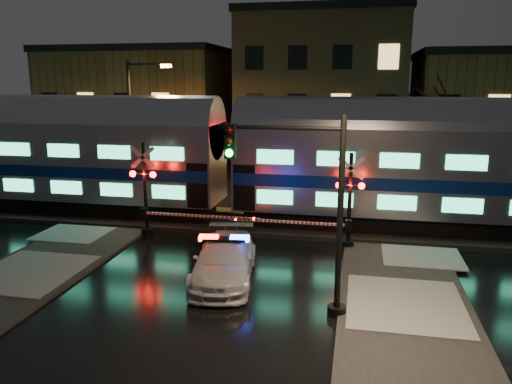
{
  "coord_description": "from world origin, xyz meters",
  "views": [
    {
      "loc": [
        4.86,
        -17.83,
        6.8
      ],
      "look_at": [
        0.69,
        2.5,
        2.2
      ],
      "focal_mm": 35.0,
      "sensor_mm": 36.0,
      "label": 1
    }
  ],
  "objects_px": {
    "traffic_light": "(307,212)",
    "streetlight": "(135,121)",
    "crossing_signal_right": "(340,210)",
    "crossing_signal_left": "(152,198)",
    "police_car": "(224,260)"
  },
  "relations": [
    {
      "from": "crossing_signal_right",
      "to": "streetlight",
      "type": "height_order",
      "value": "streetlight"
    },
    {
      "from": "crossing_signal_left",
      "to": "streetlight",
      "type": "xyz_separation_m",
      "value": [
        -3.77,
        6.69,
        2.84
      ]
    },
    {
      "from": "crossing_signal_right",
      "to": "streetlight",
      "type": "distance_m",
      "value": 14.06
    },
    {
      "from": "traffic_light",
      "to": "streetlight",
      "type": "xyz_separation_m",
      "value": [
        -11.26,
        12.97,
        1.43
      ]
    },
    {
      "from": "crossing_signal_left",
      "to": "crossing_signal_right",
      "type": "bearing_deg",
      "value": -0.03
    },
    {
      "from": "police_car",
      "to": "crossing_signal_right",
      "type": "xyz_separation_m",
      "value": [
        3.8,
        4.24,
        0.93
      ]
    },
    {
      "from": "streetlight",
      "to": "crossing_signal_right",
      "type": "bearing_deg",
      "value": -29.14
    },
    {
      "from": "crossing_signal_left",
      "to": "streetlight",
      "type": "bearing_deg",
      "value": 119.38
    },
    {
      "from": "streetlight",
      "to": "crossing_signal_left",
      "type": "bearing_deg",
      "value": -60.62
    },
    {
      "from": "traffic_light",
      "to": "streetlight",
      "type": "relative_size",
      "value": 0.75
    },
    {
      "from": "crossing_signal_right",
      "to": "streetlight",
      "type": "relative_size",
      "value": 0.71
    },
    {
      "from": "police_car",
      "to": "crossing_signal_right",
      "type": "relative_size",
      "value": 0.92
    },
    {
      "from": "crossing_signal_right",
      "to": "traffic_light",
      "type": "xyz_separation_m",
      "value": [
        -0.75,
        -6.27,
        1.5
      ]
    },
    {
      "from": "crossing_signal_left",
      "to": "streetlight",
      "type": "distance_m",
      "value": 8.19
    },
    {
      "from": "police_car",
      "to": "traffic_light",
      "type": "distance_m",
      "value": 4.4
    }
  ]
}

